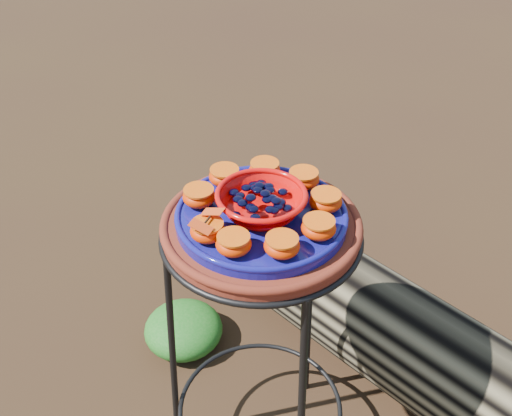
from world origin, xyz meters
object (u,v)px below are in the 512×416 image
Objects in this scene: plant_stand at (260,353)px; cobalt_plate at (261,218)px; terracotta_saucer at (261,228)px; red_bowl at (261,203)px; driftwood_log at (396,334)px.

cobalt_plate is (0.00, 0.00, 0.39)m from plant_stand.
terracotta_saucer is 2.33× the size of red_bowl.
red_bowl reaches higher than cobalt_plate.
driftwood_log is at bearing 68.83° from red_bowl.
red_bowl is at bearing -111.17° from driftwood_log.
cobalt_plate is 0.21× the size of driftwood_log.
driftwood_log is (0.16, 0.42, -0.59)m from cobalt_plate.
cobalt_plate reaches higher than terracotta_saucer.
cobalt_plate is 2.00× the size of red_bowl.
terracotta_saucer is at bearing 0.00° from plant_stand.
red_bowl reaches higher than plant_stand.
plant_stand is 1.81× the size of terracotta_saucer.
red_bowl is at bearing 0.00° from cobalt_plate.
cobalt_plate is at bearing -111.17° from driftwood_log.
terracotta_saucer reaches higher than plant_stand.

